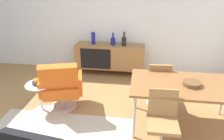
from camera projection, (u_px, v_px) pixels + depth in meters
ground_plane at (75, 136)px, 3.23m from camera, size 8.32×8.32×0.00m
wall_back at (104, 13)px, 5.02m from camera, size 6.80×0.12×2.80m
sideboard at (110, 56)px, 5.11m from camera, size 1.60×0.45×0.72m
vase_cobalt at (113, 41)px, 4.95m from camera, size 0.11×0.11×0.29m
vase_sculptural_dark at (124, 41)px, 4.91m from camera, size 0.11×0.11×0.31m
vase_ceramic_small at (93, 38)px, 4.99m from camera, size 0.09×0.09×0.28m
dining_table at (185, 86)px, 3.19m from camera, size 1.60×0.90×0.74m
wooden_bowl_on_table at (192, 83)px, 3.12m from camera, size 0.26×0.26×0.06m
dining_chair_front_left at (162, 120)px, 2.82m from camera, size 0.40×0.43×0.86m
dining_chair_back_left at (158, 82)px, 3.83m from camera, size 0.42×0.44×0.86m
lounge_chair_red at (61, 85)px, 3.71m from camera, size 0.83×0.79×0.95m
side_table_round at (40, 94)px, 3.72m from camera, size 0.44×0.44×0.52m
fruit_bowl at (38, 82)px, 3.62m from camera, size 0.20×0.20×0.11m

